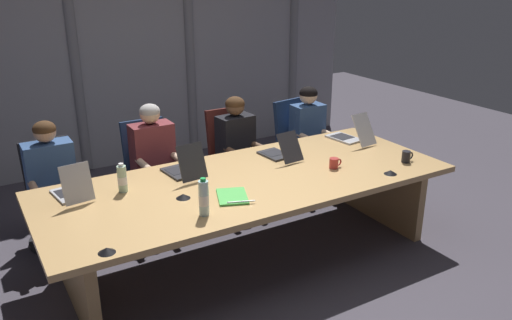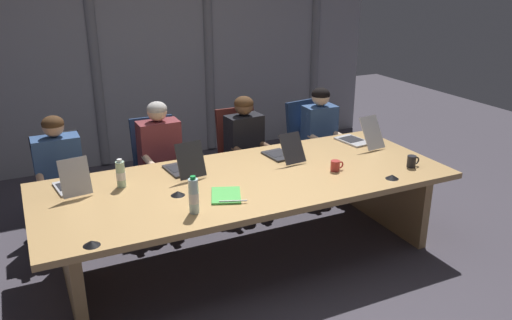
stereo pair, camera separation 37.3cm
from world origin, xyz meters
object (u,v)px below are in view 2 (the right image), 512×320
coffee_mug_far (412,161)px  water_bottle_secondary (121,174)px  office_chair_right_mid (311,155)px  laptop_left_mid (184,166)px  conference_mic_right_side (91,243)px  laptop_right_mid (359,138)px  person_left_mid (162,156)px  conference_mic_middle (392,177)px  laptop_center (283,153)px  person_left_end (60,172)px  coffee_mug_near (336,166)px  conference_mic_left_side (178,193)px  office_chair_left_mid (160,180)px  laptop_left_end (72,184)px  person_right_mid (323,133)px  spiral_notepad (226,196)px  person_center (248,144)px  water_bottle_primary (194,196)px  office_chair_center (242,166)px  office_chair_left_end (66,197)px

coffee_mug_far → water_bottle_secondary: bearing=164.8°
office_chair_right_mid → water_bottle_secondary: (-2.30, -0.88, 0.48)m
laptop_left_mid → conference_mic_right_side: 1.30m
laptop_right_mid → person_left_mid: 1.93m
conference_mic_middle → conference_mic_right_side: bearing=-178.4°
laptop_center → conference_mic_middle: (0.58, -0.82, -0.03)m
laptop_center → person_left_end: 2.00m
coffee_mug_near → coffee_mug_far: 0.69m
conference_mic_right_side → laptop_right_mid: bearing=18.9°
laptop_center → conference_mic_left_side: bearing=103.0°
laptop_left_mid → office_chair_left_mid: size_ratio=0.45×
conference_mic_left_side → person_left_mid: bearing=80.6°
laptop_left_end → coffee_mug_far: laptop_left_end is taller
laptop_right_mid → office_chair_left_mid: laptop_right_mid is taller
laptop_left_mid → person_right_mid: (1.80, 0.64, -0.13)m
laptop_left_end → laptop_center: 1.84m
laptop_left_end → office_chair_left_mid: laptop_left_end is taller
laptop_left_end → spiral_notepad: laptop_left_end is taller
person_left_end → water_bottle_secondary: person_left_end is taller
conference_mic_left_side → spiral_notepad: size_ratio=0.30×
coffee_mug_far → spiral_notepad: bearing=176.1°
laptop_right_mid → conference_mic_right_side: bearing=101.7°
laptop_left_end → person_left_end: size_ratio=0.36×
coffee_mug_near → water_bottle_secondary: bearing=165.8°
person_center → water_bottle_primary: 1.78m
laptop_center → laptop_right_mid: size_ratio=0.85×
coffee_mug_near → conference_mic_left_side: bearing=176.5°
conference_mic_middle → water_bottle_secondary: bearing=158.9°
office_chair_center → person_left_end: person_left_end is taller
laptop_right_mid → conference_mic_middle: 0.91m
office_chair_left_end → coffee_mug_far: bearing=55.3°
conference_mic_middle → conference_mic_right_side: (-2.42, -0.07, 0.00)m
laptop_center → person_left_end: (-1.87, 0.69, -0.12)m
laptop_left_mid → coffee_mug_far: size_ratio=3.53×
spiral_notepad → coffee_mug_near: bearing=26.2°
conference_mic_left_side → laptop_left_end: bearing=148.6°
laptop_center → water_bottle_secondary: (-1.47, -0.03, 0.05)m
person_right_mid → office_chair_center: bearing=-98.1°
office_chair_left_mid → office_chair_center: bearing=90.2°
coffee_mug_near → water_bottle_primary: bearing=-169.5°
office_chair_right_mid → conference_mic_left_side: 2.34m
office_chair_left_end → conference_mic_middle: 2.97m
conference_mic_right_side → person_center: bearing=41.1°
person_left_end → conference_mic_right_side: 1.58m
office_chair_left_mid → conference_mic_right_side: (-0.90, -1.74, 0.38)m
spiral_notepad → water_bottle_secondary: bearing=163.0°
spiral_notepad → office_chair_left_mid: bearing=117.2°
person_center → water_bottle_secondary: person_center is taller
person_right_mid → coffee_mug_near: 1.31m
laptop_left_end → office_chair_left_mid: size_ratio=0.42×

